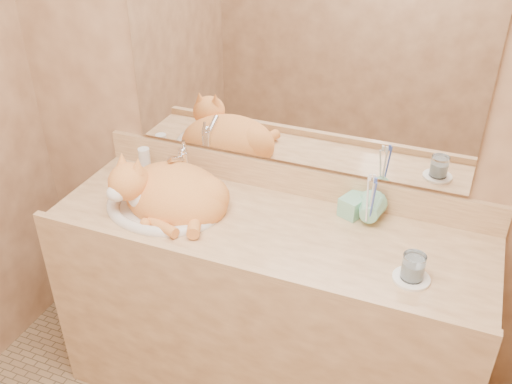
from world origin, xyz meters
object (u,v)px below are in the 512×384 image
at_px(vanity_counter, 265,315).
at_px(sink_basin, 163,192).
at_px(soap_dispenser, 346,200).
at_px(cat, 169,191).
at_px(water_glass, 413,267).
at_px(toothbrush_cup, 368,217).

height_order(vanity_counter, sink_basin, sink_basin).
relative_size(sink_basin, soap_dispenser, 2.63).
distance_m(cat, water_glass, 0.92).
bearing_deg(cat, toothbrush_cup, 18.99).
relative_size(soap_dispenser, water_glass, 1.97).
height_order(toothbrush_cup, water_glass, toothbrush_cup).
distance_m(vanity_counter, toothbrush_cup, 0.60).
height_order(cat, water_glass, cat).
bearing_deg(water_glass, toothbrush_cup, 130.72).
height_order(cat, soap_dispenser, cat).
relative_size(sink_basin, toothbrush_cup, 4.13).
bearing_deg(water_glass, soap_dispenser, 138.44).
relative_size(sink_basin, water_glass, 5.19).
bearing_deg(sink_basin, vanity_counter, 10.62).
height_order(sink_basin, water_glass, sink_basin).
height_order(vanity_counter, cat, cat).
height_order(sink_basin, soap_dispenser, soap_dispenser).
xyz_separation_m(toothbrush_cup, water_glass, (0.19, -0.22, 0.00)).
relative_size(cat, soap_dispenser, 2.52).
xyz_separation_m(vanity_counter, cat, (-0.39, -0.01, 0.50)).
xyz_separation_m(cat, toothbrush_cup, (0.72, 0.14, -0.02)).
bearing_deg(toothbrush_cup, soap_dispenser, 163.54).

